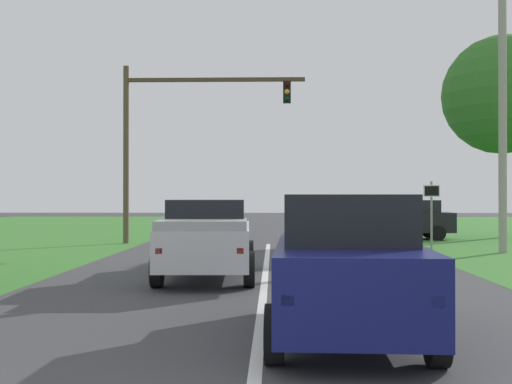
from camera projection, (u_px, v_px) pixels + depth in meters
The scene contains 8 objects.
ground_plane at pixel (265, 273), 16.43m from camera, with size 120.00×120.00×0.00m, color #424244.
red_suv_near at pixel (345, 263), 8.94m from camera, with size 2.26×4.66×2.02m.
pickup_truck_lead at pixel (208, 238), 15.39m from camera, with size 2.42×5.48×1.92m.
traffic_light at pixel (174, 126), 26.84m from camera, with size 7.72×0.40×7.55m.
keep_moving_sign at pixel (432, 206), 23.23m from camera, with size 0.60×0.09×2.55m.
oak_tree_right at pixel (502, 95), 30.52m from camera, with size 5.70×5.70×9.76m.
crossing_suv_far at pixel (405, 219), 29.42m from camera, with size 4.44×2.13×1.82m.
utility_pole_right at pixel (503, 123), 22.34m from camera, with size 0.28×0.28×9.21m, color #9E998E.
Camera 1 is at (0.20, -4.46, 2.00)m, focal length 44.42 mm.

